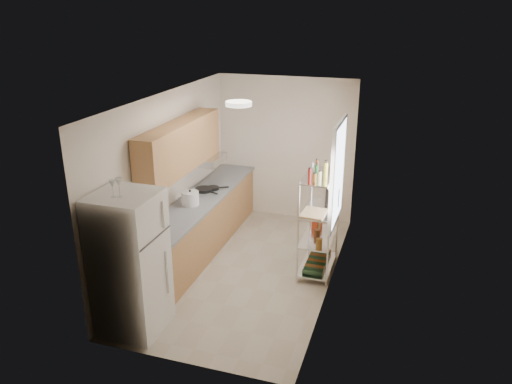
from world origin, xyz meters
TOP-DOWN VIEW (x-y plane):
  - room at (0.00, 0.00)m, footprint 2.52×4.42m
  - counter_run at (-0.92, 0.44)m, footprint 0.63×3.51m
  - upper_cabinets at (-1.05, 0.10)m, footprint 0.33×2.20m
  - range_hood at (-1.00, 0.90)m, footprint 0.50×0.60m
  - window at (1.23, 0.35)m, footprint 0.06×1.00m
  - bakers_rack at (1.00, 0.30)m, footprint 0.45×0.90m
  - ceiling_dome at (0.00, -0.30)m, footprint 0.34×0.34m
  - refrigerator at (-0.87, -1.76)m, footprint 0.73×0.73m
  - wine_glass_a at (-0.91, -1.88)m, footprint 0.07×0.07m
  - wine_glass_b at (-0.85, -1.85)m, footprint 0.08×0.08m
  - rice_cooker at (-0.94, 0.11)m, footprint 0.26×0.26m
  - frying_pan_large at (-0.99, 0.72)m, footprint 0.36×0.36m
  - frying_pan_small at (-0.87, 0.84)m, footprint 0.28×0.28m
  - cutting_board at (0.97, 0.06)m, footprint 0.34×0.43m
  - espresso_machine at (1.14, 0.51)m, footprint 0.23×0.28m
  - storage_bag at (0.92, 0.63)m, footprint 0.15×0.18m

SIDE VIEW (x-z plane):
  - counter_run at x=-0.92m, z-range 0.00..0.90m
  - storage_bag at x=0.92m, z-range 0.56..0.73m
  - refrigerator at x=-0.87m, z-range 0.00..1.77m
  - frying_pan_small at x=-0.87m, z-range 0.90..0.94m
  - frying_pan_large at x=-0.99m, z-range 0.90..0.95m
  - rice_cooker at x=-0.94m, z-range 0.90..1.11m
  - cutting_board at x=0.97m, z-range 1.01..1.04m
  - bakers_rack at x=1.00m, z-range 0.24..1.97m
  - espresso_machine at x=1.14m, z-range 1.01..1.29m
  - room at x=0.00m, z-range -0.01..2.61m
  - range_hood at x=-1.00m, z-range 1.33..1.45m
  - window at x=1.23m, z-range 0.82..2.28m
  - upper_cabinets at x=-1.05m, z-range 1.45..2.17m
  - wine_glass_a at x=-0.91m, z-range 1.77..1.97m
  - wine_glass_b at x=-0.85m, z-range 1.77..1.98m
  - ceiling_dome at x=0.00m, z-range 2.54..2.60m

